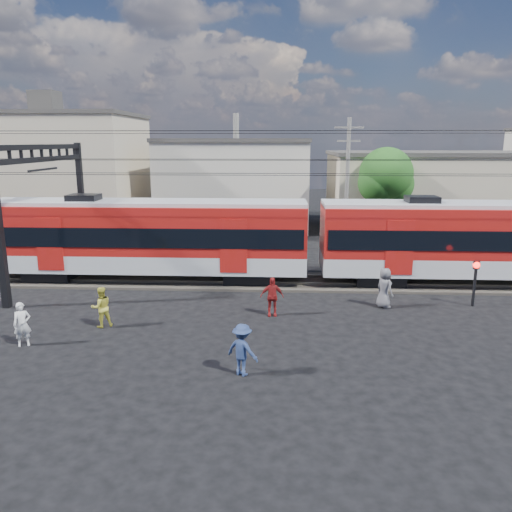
% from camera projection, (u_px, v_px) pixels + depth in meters
% --- Properties ---
extents(ground, '(120.00, 120.00, 0.00)m').
position_uv_depth(ground, '(227.00, 343.00, 17.87)').
color(ground, black).
rests_on(ground, ground).
extents(track_bed, '(70.00, 3.40, 0.12)m').
position_uv_depth(track_bed, '(243.00, 281.00, 25.65)').
color(track_bed, '#2D2823').
rests_on(track_bed, ground).
extents(rail_near, '(70.00, 0.12, 0.12)m').
position_uv_depth(rail_near, '(242.00, 283.00, 24.89)').
color(rail_near, '#59544C').
rests_on(rail_near, track_bed).
extents(rail_far, '(70.00, 0.12, 0.12)m').
position_uv_depth(rail_far, '(245.00, 275.00, 26.35)').
color(rail_far, '#59544C').
rests_on(rail_far, track_bed).
extents(commuter_train, '(50.30, 3.08, 4.17)m').
position_uv_depth(commuter_train, '(152.00, 235.00, 25.35)').
color(commuter_train, black).
rests_on(commuter_train, ground).
extents(catenary, '(70.00, 9.30, 7.52)m').
position_uv_depth(catenary, '(71.00, 181.00, 24.93)').
color(catenary, black).
rests_on(catenary, ground).
extents(building_west, '(14.28, 10.20, 9.30)m').
position_uv_depth(building_west, '(52.00, 172.00, 41.01)').
color(building_west, '#BDAC90').
rests_on(building_west, ground).
extents(building_midwest, '(12.24, 12.24, 7.30)m').
position_uv_depth(building_midwest, '(237.00, 182.00, 43.43)').
color(building_midwest, beige).
rests_on(building_midwest, ground).
extents(building_mideast, '(16.32, 10.20, 6.30)m').
position_uv_depth(building_mideast, '(433.00, 192.00, 39.85)').
color(building_mideast, '#BDAC90').
rests_on(building_mideast, ground).
extents(utility_pole_mid, '(1.80, 0.24, 8.50)m').
position_uv_depth(utility_pole_mid, '(347.00, 183.00, 31.17)').
color(utility_pole_mid, slate).
rests_on(utility_pole_mid, ground).
extents(tree_near, '(3.82, 3.64, 6.72)m').
position_uv_depth(tree_near, '(388.00, 178.00, 34.00)').
color(tree_near, '#382619').
rests_on(tree_near, ground).
extents(pedestrian_a, '(0.69, 0.61, 1.59)m').
position_uv_depth(pedestrian_a, '(22.00, 324.00, 17.52)').
color(pedestrian_a, silver).
rests_on(pedestrian_a, ground).
extents(pedestrian_b, '(0.99, 0.94, 1.61)m').
position_uv_depth(pedestrian_b, '(101.00, 307.00, 19.31)').
color(pedestrian_b, gold).
rests_on(pedestrian_b, ground).
extents(pedestrian_c, '(1.23, 1.06, 1.65)m').
position_uv_depth(pedestrian_c, '(242.00, 350.00, 15.30)').
color(pedestrian_c, navy).
rests_on(pedestrian_c, ground).
extents(pedestrian_d, '(0.99, 0.48, 1.64)m').
position_uv_depth(pedestrian_d, '(272.00, 297.00, 20.56)').
color(pedestrian_d, maroon).
rests_on(pedestrian_d, ground).
extents(pedestrian_e, '(0.94, 1.03, 1.76)m').
position_uv_depth(pedestrian_e, '(385.00, 288.00, 21.57)').
color(pedestrian_e, '#55545A').
rests_on(pedestrian_e, ground).
extents(crossing_signal, '(0.30, 0.30, 2.05)m').
position_uv_depth(crossing_signal, '(475.00, 275.00, 21.61)').
color(crossing_signal, black).
rests_on(crossing_signal, ground).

